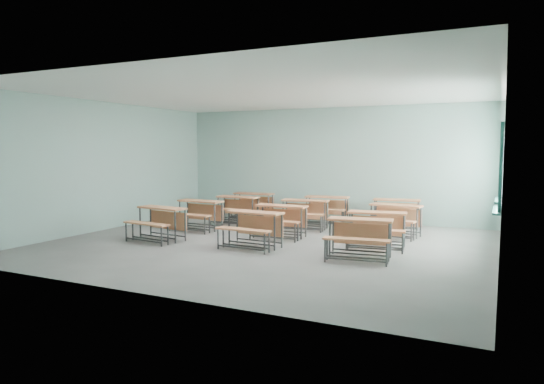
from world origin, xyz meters
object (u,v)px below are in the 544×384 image
at_px(desk_unit_r1c0, 198,210).
at_px(desk_unit_r3c0, 252,201).
at_px(desk_unit_r0c0, 159,218).
at_px(desk_unit_r3c2, 396,209).
at_px(desk_unit_r2c2, 394,215).
at_px(desk_unit_r0c2, 359,232).
at_px(desk_unit_r1c1, 280,216).
at_px(desk_unit_r1c2, 377,224).
at_px(desk_unit_r2c0, 236,205).
at_px(desk_unit_r3c1, 326,205).
at_px(desk_unit_r2c1, 304,210).
at_px(desk_unit_r0c1, 253,224).

bearing_deg(desk_unit_r1c0, desk_unit_r3c0, 86.70).
relative_size(desk_unit_r0c0, desk_unit_r1c0, 1.04).
relative_size(desk_unit_r0c0, desk_unit_r3c2, 1.01).
bearing_deg(desk_unit_r2c2, desk_unit_r3c2, 106.15).
distance_m(desk_unit_r0c2, desk_unit_r1c1, 2.61).
height_order(desk_unit_r1c0, desk_unit_r3c2, same).
bearing_deg(desk_unit_r0c0, desk_unit_r3c2, 49.47).
bearing_deg(desk_unit_r0c2, desk_unit_r1c2, 80.36).
bearing_deg(desk_unit_r2c0, desk_unit_r0c0, -94.92).
xyz_separation_m(desk_unit_r0c0, desk_unit_r2c2, (4.60, 2.76, 0.00)).
xyz_separation_m(desk_unit_r0c0, desk_unit_r3c1, (2.52, 3.96, 0.00)).
relative_size(desk_unit_r0c2, desk_unit_r3c2, 1.01).
bearing_deg(desk_unit_r2c1, desk_unit_r2c2, -8.74).
xyz_separation_m(desk_unit_r0c0, desk_unit_r3c2, (4.40, 4.01, 0.00)).
bearing_deg(desk_unit_r0c1, desk_unit_r1c2, 27.61).
relative_size(desk_unit_r0c1, desk_unit_r1c1, 1.00).
bearing_deg(desk_unit_r3c0, desk_unit_r1c1, -52.89).
bearing_deg(desk_unit_r0c0, desk_unit_r1c0, 98.14).
bearing_deg(desk_unit_r2c2, desk_unit_r1c2, -85.04).
height_order(desk_unit_r1c0, desk_unit_r1c1, same).
xyz_separation_m(desk_unit_r2c0, desk_unit_r3c2, (4.10, 1.10, 0.00)).
bearing_deg(desk_unit_r1c0, desk_unit_r0c1, -28.14).
height_order(desk_unit_r0c0, desk_unit_r1c2, same).
xyz_separation_m(desk_unit_r2c1, desk_unit_r3c2, (2.07, 1.17, 0.00)).
bearing_deg(desk_unit_r0c0, desk_unit_r2c2, 38.15).
height_order(desk_unit_r0c2, desk_unit_r1c2, same).
height_order(desk_unit_r1c2, desk_unit_r2c2, same).
height_order(desk_unit_r1c1, desk_unit_r2c0, same).
relative_size(desk_unit_r0c0, desk_unit_r0c2, 1.00).
xyz_separation_m(desk_unit_r0c1, desk_unit_r3c0, (-2.00, 3.77, 0.00)).
bearing_deg(desk_unit_r0c2, desk_unit_r0c1, 171.46).
height_order(desk_unit_r0c2, desk_unit_r2c1, same).
distance_m(desk_unit_r1c0, desk_unit_r3c2, 5.05).
bearing_deg(desk_unit_r3c1, desk_unit_r0c0, -128.02).
bearing_deg(desk_unit_r3c2, desk_unit_r1c2, -92.69).
relative_size(desk_unit_r0c2, desk_unit_r3c0, 1.05).
distance_m(desk_unit_r2c1, desk_unit_r2c2, 2.28).
relative_size(desk_unit_r1c2, desk_unit_r3c1, 1.02).
relative_size(desk_unit_r0c0, desk_unit_r3c0, 1.05).
bearing_deg(desk_unit_r0c2, desk_unit_r3c0, 131.05).
bearing_deg(desk_unit_r1c2, desk_unit_r2c0, 150.98).
distance_m(desk_unit_r1c1, desk_unit_r2c0, 2.41).
distance_m(desk_unit_r2c0, desk_unit_r2c1, 2.02).
distance_m(desk_unit_r0c0, desk_unit_r1c0, 1.57).
relative_size(desk_unit_r0c1, desk_unit_r2c1, 0.96).
distance_m(desk_unit_r1c0, desk_unit_r2c2, 4.78).
xyz_separation_m(desk_unit_r1c1, desk_unit_r1c2, (2.29, -0.24, 0.00)).
relative_size(desk_unit_r0c2, desk_unit_r2c1, 1.00).
distance_m(desk_unit_r0c0, desk_unit_r0c1, 2.25).
height_order(desk_unit_r1c1, desk_unit_r3c0, same).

